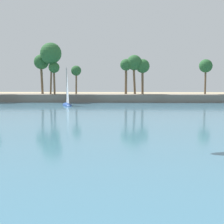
# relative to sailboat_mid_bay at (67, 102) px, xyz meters

# --- Properties ---
(sea) EXTENTS (220.00, 105.13, 0.06)m
(sea) POSITION_rel_sailboat_mid_bay_xyz_m (8.90, -1.64, -0.75)
(sea) COLOR teal
(sea) RESTS_ON ground
(palm_headland) EXTENTS (81.08, 6.43, 13.45)m
(palm_headland) POSITION_rel_sailboat_mid_bay_xyz_m (6.92, 10.91, 3.61)
(palm_headland) COLOR slate
(palm_headland) RESTS_ON ground
(sailboat_mid_bay) EXTENTS (3.33, 5.78, 8.03)m
(sailboat_mid_bay) POSITION_rel_sailboat_mid_bay_xyz_m (0.00, 0.00, 0.00)
(sailboat_mid_bay) COLOR #234793
(sailboat_mid_bay) RESTS_ON sea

